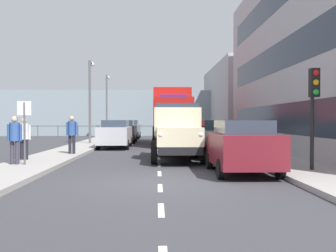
# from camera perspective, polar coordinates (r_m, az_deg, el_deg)

# --- Properties ---
(ground_plane) EXTENTS (80.00, 80.00, 0.00)m
(ground_plane) POSITION_cam_1_polar(r_m,az_deg,el_deg) (19.14, -1.45, -4.25)
(ground_plane) COLOR #38383D
(sidewalk_left) EXTENTS (2.20, 37.55, 0.15)m
(sidewalk_left) POSITION_cam_1_polar(r_m,az_deg,el_deg) (19.72, 12.36, -3.90)
(sidewalk_left) COLOR #9E9993
(sidewalk_left) RESTS_ON ground_plane
(sidewalk_right) EXTENTS (2.20, 37.55, 0.15)m
(sidewalk_right) POSITION_cam_1_polar(r_m,az_deg,el_deg) (19.68, -15.30, -3.92)
(sidewalk_right) COLOR #9E9993
(sidewalk_right) RESTS_ON ground_plane
(road_centreline_markings) EXTENTS (0.12, 34.02, 0.01)m
(road_centreline_markings) POSITION_cam_1_polar(r_m,az_deg,el_deg) (18.18, -1.44, -4.52)
(road_centreline_markings) COLOR silver
(road_centreline_markings) RESTS_ON ground_plane
(building_far_block) EXTENTS (8.20, 15.78, 7.30)m
(building_far_block) POSITION_cam_1_polar(r_m,az_deg,el_deg) (39.69, 12.90, 3.69)
(building_far_block) COLOR #B7B2B7
(building_far_block) RESTS_ON ground_plane
(sea_horizon) EXTENTS (80.00, 0.80, 5.00)m
(sea_horizon) POSITION_cam_1_polar(r_m,az_deg,el_deg) (40.84, -1.58, 2.01)
(sea_horizon) COLOR #84939E
(sea_horizon) RESTS_ON ground_plane
(seawall_railing) EXTENTS (28.08, 0.08, 1.20)m
(seawall_railing) POSITION_cam_1_polar(r_m,az_deg,el_deg) (37.25, -1.57, -0.32)
(seawall_railing) COLOR #4C5156
(seawall_railing) RESTS_ON ground_plane
(truck_vintage_cream) EXTENTS (2.17, 5.64, 2.43)m
(truck_vintage_cream) POSITION_cam_1_polar(r_m,az_deg,el_deg) (15.73, 1.41, -1.08)
(truck_vintage_cream) COLOR black
(truck_vintage_cream) RESTS_ON ground_plane
(lorry_cargo_red) EXTENTS (2.58, 8.20, 3.87)m
(lorry_cargo_red) POSITION_cam_1_polar(r_m,az_deg,el_deg) (25.89, 0.54, 1.70)
(lorry_cargo_red) COLOR red
(lorry_cargo_red) RESTS_ON ground_plane
(car_maroon_kerbside_near) EXTENTS (1.94, 3.80, 1.72)m
(car_maroon_kerbside_near) POSITION_cam_1_polar(r_m,az_deg,el_deg) (12.18, 11.26, -3.02)
(car_maroon_kerbside_near) COLOR maroon
(car_maroon_kerbside_near) RESTS_ON ground_plane
(car_teal_kerbside_1) EXTENTS (1.76, 3.88, 1.72)m
(car_teal_kerbside_1) POSITION_cam_1_polar(r_m,az_deg,el_deg) (17.35, 7.35, -1.84)
(car_teal_kerbside_1) COLOR #1E6670
(car_teal_kerbside_1) RESTS_ON ground_plane
(car_white_kerbside_2) EXTENTS (1.90, 4.06, 1.72)m
(car_white_kerbside_2) POSITION_cam_1_polar(r_m,az_deg,el_deg) (23.14, 5.07, -1.14)
(car_white_kerbside_2) COLOR white
(car_white_kerbside_2) RESTS_ON ground_plane
(car_red_kerbside_3) EXTENTS (1.91, 4.03, 1.72)m
(car_red_kerbside_3) POSITION_cam_1_polar(r_m,az_deg,el_deg) (28.56, 3.79, -0.74)
(car_red_kerbside_3) COLOR #B21E1E
(car_red_kerbside_3) RESTS_ON ground_plane
(car_silver_oppositeside_0) EXTENTS (1.86, 4.37, 1.72)m
(car_silver_oppositeside_0) POSITION_cam_1_polar(r_m,az_deg,el_deg) (23.00, -8.10, -1.16)
(car_silver_oppositeside_0) COLOR #B7BABF
(car_silver_oppositeside_0) RESTS_ON ground_plane
(car_black_oppositeside_1) EXTENTS (1.93, 3.93, 1.72)m
(car_black_oppositeside_1) POSITION_cam_1_polar(r_m,az_deg,el_deg) (28.35, -6.89, -0.76)
(car_black_oppositeside_1) COLOR black
(car_black_oppositeside_1) RESTS_ON ground_plane
(car_grey_oppositeside_2) EXTENTS (1.92, 4.41, 1.72)m
(car_grey_oppositeside_2) POSITION_cam_1_polar(r_m,az_deg,el_deg) (34.52, -5.95, -0.45)
(car_grey_oppositeside_2) COLOR slate
(car_grey_oppositeside_2) RESTS_ON ground_plane
(pedestrian_strolling) EXTENTS (0.53, 0.34, 1.72)m
(pedestrian_strolling) POSITION_cam_1_polar(r_m,az_deg,el_deg) (14.25, -22.57, -1.42)
(pedestrian_strolling) COLOR #383342
(pedestrian_strolling) RESTS_ON sidewalk_right
(pedestrian_near_railing) EXTENTS (0.53, 0.34, 1.67)m
(pedestrian_near_railing) POSITION_cam_1_polar(r_m,az_deg,el_deg) (15.81, -21.31, -1.32)
(pedestrian_near_railing) COLOR black
(pedestrian_near_railing) RESTS_ON sidewalk_right
(pedestrian_with_bag) EXTENTS (0.53, 0.34, 1.77)m
(pedestrian_with_bag) POSITION_cam_1_polar(r_m,az_deg,el_deg) (17.90, -14.60, -0.80)
(pedestrian_with_bag) COLOR black
(pedestrian_with_bag) RESTS_ON sidewalk_right
(traffic_light_near) EXTENTS (0.28, 0.41, 3.20)m
(traffic_light_near) POSITION_cam_1_polar(r_m,az_deg,el_deg) (12.52, 21.54, 4.26)
(traffic_light_near) COLOR black
(traffic_light_near) RESTS_ON sidewalk_left
(lamp_post_promenade) EXTENTS (0.32, 1.14, 5.66)m
(lamp_post_promenade) POSITION_cam_1_polar(r_m,az_deg,el_deg) (26.02, -11.89, 4.99)
(lamp_post_promenade) COLOR #59595B
(lamp_post_promenade) RESTS_ON sidewalk_right
(lamp_post_far) EXTENTS (0.32, 1.14, 5.88)m
(lamp_post_far) POSITION_cam_1_polar(r_m,az_deg,el_deg) (35.90, -9.39, 4.05)
(lamp_post_far) COLOR #59595B
(lamp_post_far) RESTS_ON sidewalk_right
(street_sign) EXTENTS (0.50, 0.07, 2.25)m
(street_sign) POSITION_cam_1_polar(r_m,az_deg,el_deg) (14.00, -21.25, 0.67)
(street_sign) COLOR #4C4C4C
(street_sign) RESTS_ON sidewalk_right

